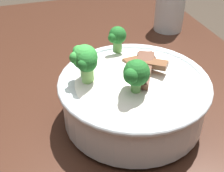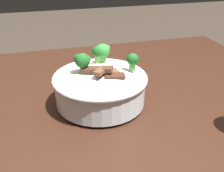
# 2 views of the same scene
# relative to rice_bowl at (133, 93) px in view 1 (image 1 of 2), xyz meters

# --- Properties ---
(rice_bowl) EXTENTS (0.25, 0.25, 0.14)m
(rice_bowl) POSITION_rel_rice_bowl_xyz_m (0.00, 0.00, 0.00)
(rice_bowl) COLOR silver
(rice_bowl) RESTS_ON dining_table
(drinking_glass) EXTENTS (0.08, 0.08, 0.14)m
(drinking_glass) POSITION_rel_rice_bowl_xyz_m (0.31, -0.22, 0.00)
(drinking_glass) COLOR white
(drinking_glass) RESTS_ON dining_table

